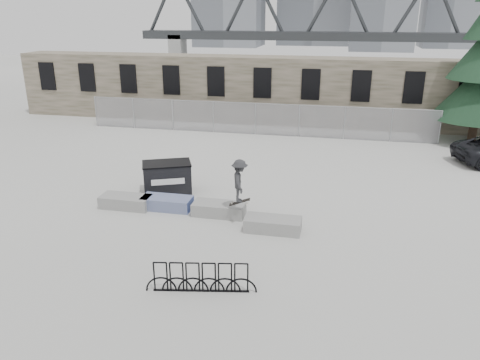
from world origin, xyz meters
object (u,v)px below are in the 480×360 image
planter_center_left (167,202)px  bike_rack (201,278)px  dumpster (167,177)px  skateboarder (240,181)px  planter_offset (273,224)px  planter_center_right (219,208)px  planter_far_left (126,201)px

planter_center_left → bike_rack: (3.01, -5.34, 0.18)m
dumpster → skateboarder: size_ratio=1.33×
dumpster → skateboarder: bearing=-55.7°
planter_center_left → skateboarder: (3.10, -0.63, 1.37)m
planter_center_left → planter_offset: same height
planter_center_left → dumpster: (-0.60, 1.71, 0.41)m
planter_center_left → bike_rack: size_ratio=0.65×
planter_center_left → skateboarder: 3.44m
planter_center_left → planter_offset: (4.42, -1.09, 0.00)m
planter_center_right → planter_center_left: bearing=176.0°
dumpster → bike_rack: bearing=-86.2°
planter_center_left → planter_center_right: bearing=-4.0°
planter_far_left → planter_center_left: same height
planter_far_left → bike_rack: (4.67, -5.13, 0.18)m
planter_far_left → planter_offset: 6.14m
planter_center_left → bike_rack: bike_rack is taller
planter_far_left → planter_center_right: size_ratio=1.00×
planter_center_left → dumpster: dumpster is taller
bike_rack → planter_far_left: bearing=132.3°
planter_offset → dumpster: dumpster is taller
planter_center_left → dumpster: 1.86m
planter_offset → planter_far_left: bearing=171.8°
planter_offset → skateboarder: bearing=160.8°
planter_far_left → skateboarder: 4.97m
planter_center_left → dumpster: bearing=109.2°
planter_center_right → skateboarder: skateboarder is taller
planter_offset → dumpster: bearing=150.8°
planter_center_right → planter_offset: same height
bike_rack → planter_center_right: bearing=99.1°
planter_center_right → planter_far_left: bearing=-179.1°
planter_far_left → dumpster: (1.06, 1.93, 0.41)m
dumpster → planter_center_right: bearing=-57.2°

